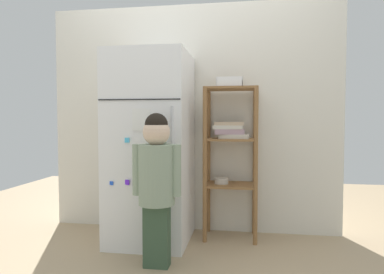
{
  "coord_description": "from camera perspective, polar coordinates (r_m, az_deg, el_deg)",
  "views": [
    {
      "loc": [
        0.49,
        -2.77,
        1.02
      ],
      "look_at": [
        0.06,
        0.02,
        0.88
      ],
      "focal_mm": 32.09,
      "sensor_mm": 36.0,
      "label": 1
    }
  ],
  "objects": [
    {
      "name": "pantry_shelf_unit",
      "position": [
        2.97,
        6.38,
        -1.4
      ],
      "size": [
        0.45,
        0.32,
        1.3
      ],
      "color": "olive",
      "rests_on": "ground"
    },
    {
      "name": "kitchen_wall_back",
      "position": [
        3.18,
        -0.0,
        3.12
      ],
      "size": [
        2.68,
        0.03,
        2.08
      ],
      "primitive_type": "cube",
      "color": "silver",
      "rests_on": "ground"
    },
    {
      "name": "fruit_bin",
      "position": [
        2.95,
        6.35,
        8.91
      ],
      "size": [
        0.22,
        0.17,
        0.08
      ],
      "color": "white",
      "rests_on": "pantry_shelf_unit"
    },
    {
      "name": "child_standing",
      "position": [
        2.4,
        -5.89,
        -6.16
      ],
      "size": [
        0.35,
        0.26,
        1.07
      ],
      "color": "#38523A",
      "rests_on": "ground"
    },
    {
      "name": "ground_plane",
      "position": [
        2.99,
        -1.17,
        -17.15
      ],
      "size": [
        6.0,
        6.0,
        0.0
      ],
      "primitive_type": "plane",
      "color": "tan"
    },
    {
      "name": "refrigerator",
      "position": [
        2.91,
        -6.84,
        -1.8
      ],
      "size": [
        0.65,
        0.69,
        1.58
      ],
      "color": "white",
      "rests_on": "ground"
    }
  ]
}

